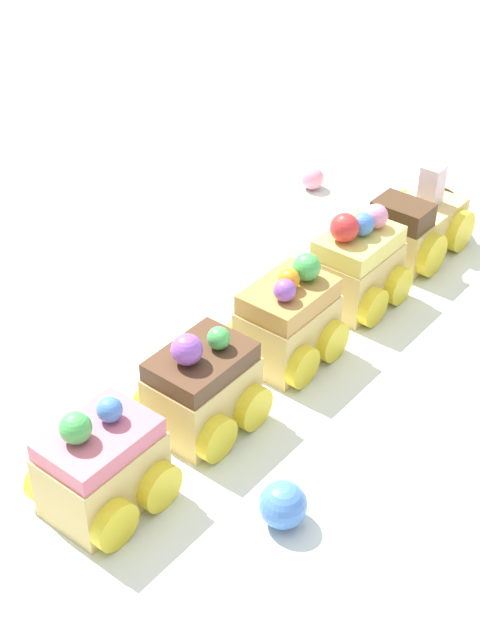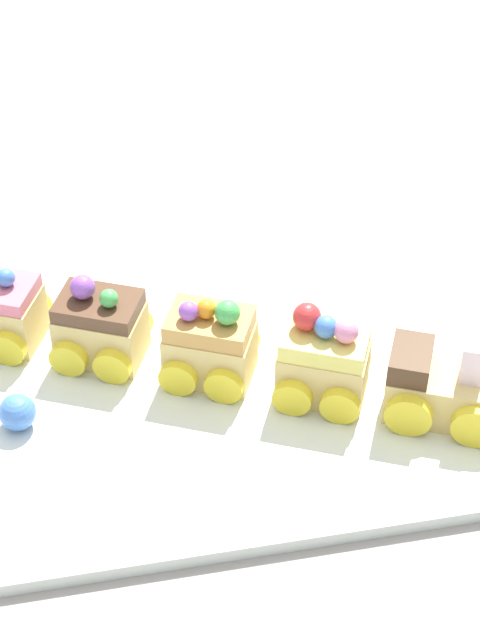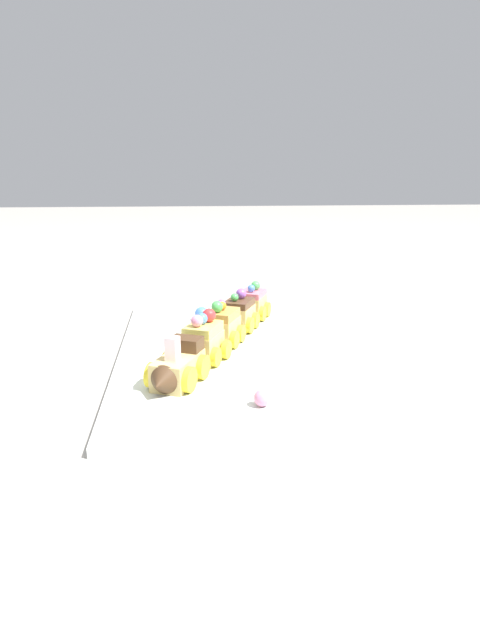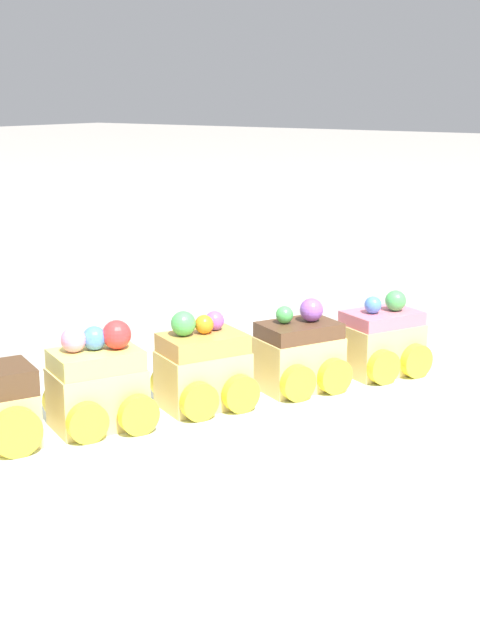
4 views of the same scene
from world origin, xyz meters
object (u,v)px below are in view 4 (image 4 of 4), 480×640
at_px(cake_car_chocolate, 299,356).
at_px(gumball_blue, 277,341).
at_px(cake_car_caramel, 203,370).
at_px(cake_car_strawberry, 381,343).
at_px(cake_car_lemon, 97,387).

bearing_deg(cake_car_chocolate, gumball_blue, -110.90).
bearing_deg(cake_car_caramel, cake_car_strawberry, 179.87).
distance_m(cake_car_chocolate, gumball_blue, 0.10).
height_order(cake_car_chocolate, cake_car_strawberry, cake_car_chocolate).
xyz_separation_m(cake_car_strawberry, gumball_blue, (0.01, -0.11, -0.01)).
height_order(cake_car_caramel, gumball_blue, cake_car_caramel).
height_order(cake_car_lemon, cake_car_strawberry, cake_car_lemon).
distance_m(cake_car_caramel, cake_car_strawberry, 0.18).
relative_size(cake_car_caramel, cake_car_chocolate, 1.00).
distance_m(cake_car_caramel, cake_car_chocolate, 0.09).
bearing_deg(cake_car_caramel, cake_car_lemon, 0.22).
relative_size(cake_car_chocolate, gumball_blue, 3.09).
bearing_deg(cake_car_lemon, cake_car_caramel, -179.78).
bearing_deg(cake_car_chocolate, cake_car_strawberry, 179.89).
bearing_deg(gumball_blue, cake_car_lemon, -1.82).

